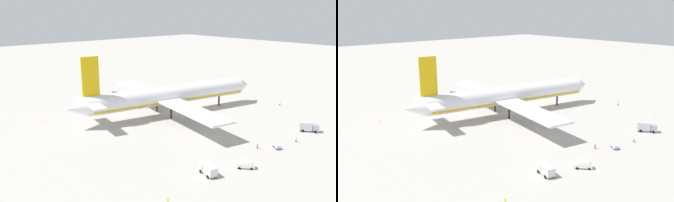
% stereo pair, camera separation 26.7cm
% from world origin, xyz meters
% --- Properties ---
extents(ground_plane, '(600.00, 600.00, 0.00)m').
position_xyz_m(ground_plane, '(0.00, 0.00, 0.00)').
color(ground_plane, '#ADA8A0').
extents(airliner, '(79.73, 73.10, 24.51)m').
position_xyz_m(airliner, '(-1.19, 0.26, 7.49)').
color(airliner, white).
rests_on(airliner, ground).
extents(service_truck_0, '(3.58, 5.59, 2.62)m').
position_xyz_m(service_truck_0, '(-27.52, -44.86, 1.48)').
color(service_truck_0, white).
rests_on(service_truck_0, ground).
extents(service_truck_1, '(5.16, 6.17, 3.16)m').
position_xyz_m(service_truck_1, '(20.84, -45.40, 1.69)').
color(service_truck_1, '#999EA5').
rests_on(service_truck_1, ground).
extents(service_van, '(4.50, 4.66, 1.97)m').
position_xyz_m(service_van, '(-17.52, -48.55, 1.03)').
color(service_van, white).
rests_on(service_van, ground).
extents(baggage_cart_0, '(2.78, 3.01, 0.40)m').
position_xyz_m(baggage_cart_0, '(2.64, 44.49, 0.27)').
color(baggage_cart_0, '#26598C').
rests_on(baggage_cart_0, ground).
extents(baggage_cart_2, '(2.74, 3.31, 1.23)m').
position_xyz_m(baggage_cart_2, '(0.25, -46.69, 0.68)').
color(baggage_cart_2, '#26598C').
rests_on(baggage_cart_2, ground).
extents(ground_worker_1, '(0.41, 0.41, 1.72)m').
position_xyz_m(ground_worker_1, '(42.46, -21.49, 0.88)').
color(ground_worker_1, navy).
rests_on(ground_worker_1, ground).
extents(ground_worker_2, '(0.55, 0.55, 1.71)m').
position_xyz_m(ground_worker_2, '(-4.28, -42.93, 0.87)').
color(ground_worker_2, '#3F3F47').
rests_on(ground_worker_2, ground).
extents(ground_worker_3, '(0.47, 0.47, 1.60)m').
position_xyz_m(ground_worker_3, '(9.04, -47.75, 0.81)').
color(ground_worker_3, navy).
rests_on(ground_worker_3, ground).
extents(traffic_cone_0, '(0.36, 0.36, 0.55)m').
position_xyz_m(traffic_cone_0, '(28.12, 34.80, 0.28)').
color(traffic_cone_0, orange).
rests_on(traffic_cone_0, ground).
extents(traffic_cone_1, '(0.36, 0.36, 0.55)m').
position_xyz_m(traffic_cone_1, '(-41.72, 24.32, 0.28)').
color(traffic_cone_1, orange).
rests_on(traffic_cone_1, ground).
extents(traffic_cone_2, '(0.36, 0.36, 0.55)m').
position_xyz_m(traffic_cone_2, '(37.27, -40.34, 0.28)').
color(traffic_cone_2, orange).
rests_on(traffic_cone_2, ground).
extents(traffic_cone_3, '(0.36, 0.36, 0.55)m').
position_xyz_m(traffic_cone_3, '(-31.11, 44.80, 0.28)').
color(traffic_cone_3, orange).
rests_on(traffic_cone_3, ground).
extents(traffic_cone_4, '(0.36, 0.36, 0.55)m').
position_xyz_m(traffic_cone_4, '(41.78, 29.05, 0.28)').
color(traffic_cone_4, orange).
rests_on(traffic_cone_4, ground).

